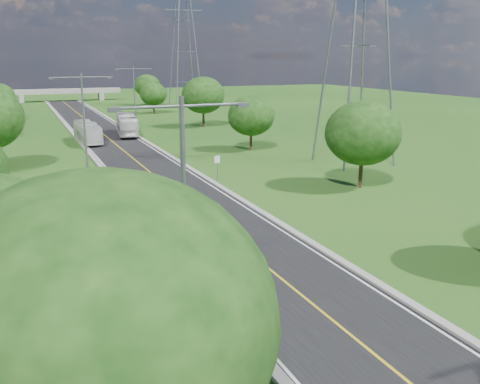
{
  "coord_description": "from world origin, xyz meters",
  "views": [
    {
      "loc": [
        -12.33,
        -9.05,
        11.57
      ],
      "look_at": [
        0.77,
        21.9,
        3.0
      ],
      "focal_mm": 40.0,
      "sensor_mm": 36.0,
      "label": 1
    }
  ],
  "objects": [
    {
      "name": "power_tower_near",
      "position": [
        22.0,
        40.0,
        14.01
      ],
      "size": [
        9.0,
        6.4,
        28.0
      ],
      "color": "slate",
      "rests_on": "ground"
    },
    {
      "name": "curb_right",
      "position": [
        4.25,
        66.0,
        0.11
      ],
      "size": [
        0.5,
        150.0,
        0.22
      ],
      "primitive_type": "cube",
      "color": "gray",
      "rests_on": "ground"
    },
    {
      "name": "bus_inbound",
      "position": [
        -3.2,
        66.04,
        1.46
      ],
      "size": [
        2.65,
        10.14,
        2.81
      ],
      "primitive_type": "imported",
      "rotation": [
        0.0,
        0.0,
        0.03
      ],
      "color": "silver",
      "rests_on": "road"
    },
    {
      "name": "power_tower_far",
      "position": [
        26.0,
        115.0,
        14.01
      ],
      "size": [
        9.0,
        6.4,
        28.0
      ],
      "color": "slate",
      "rests_on": "ground"
    },
    {
      "name": "tree_rd",
      "position": [
        17.0,
        76.0,
        5.27
      ],
      "size": [
        7.14,
        7.14,
        8.3
      ],
      "color": "black",
      "rests_on": "ground"
    },
    {
      "name": "bus_outbound",
      "position": [
        3.2,
        71.13,
        1.61
      ],
      "size": [
        4.01,
        11.36,
        3.1
      ],
      "primitive_type": "imported",
      "rotation": [
        0.0,
        0.0,
        3.01
      ],
      "color": "silver",
      "rests_on": "road"
    },
    {
      "name": "speed_limit_sign",
      "position": [
        5.2,
        37.98,
        1.6
      ],
      "size": [
        0.55,
        0.09,
        2.4
      ],
      "color": "slate",
      "rests_on": "ground"
    },
    {
      "name": "tree_re",
      "position": [
        14.5,
        100.0,
        4.02
      ],
      "size": [
        5.46,
        5.46,
        6.35
      ],
      "color": "black",
      "rests_on": "ground"
    },
    {
      "name": "road",
      "position": [
        0.0,
        66.0,
        0.03
      ],
      "size": [
        8.0,
        150.0,
        0.06
      ],
      "primitive_type": "cube",
      "color": "black",
      "rests_on": "ground"
    },
    {
      "name": "streetlight_near_left",
      "position": [
        -6.0,
        12.0,
        5.94
      ],
      "size": [
        5.9,
        0.25,
        10.0
      ],
      "color": "slate",
      "rests_on": "ground"
    },
    {
      "name": "tree_rb",
      "position": [
        16.0,
        30.0,
        4.95
      ],
      "size": [
        6.72,
        6.72,
        7.82
      ],
      "color": "black",
      "rests_on": "ground"
    },
    {
      "name": "tree_rf",
      "position": [
        18.0,
        120.0,
        4.64
      ],
      "size": [
        6.3,
        6.3,
        7.33
      ],
      "color": "black",
      "rests_on": "ground"
    },
    {
      "name": "curb_left",
      "position": [
        -4.25,
        66.0,
        0.11
      ],
      "size": [
        0.5,
        150.0,
        0.22
      ],
      "primitive_type": "cube",
      "color": "gray",
      "rests_on": "ground"
    },
    {
      "name": "overpass",
      "position": [
        0.0,
        140.0,
        2.41
      ],
      "size": [
        30.0,
        3.0,
        3.2
      ],
      "color": "gray",
      "rests_on": "ground"
    },
    {
      "name": "ground",
      "position": [
        0.0,
        60.0,
        0.0
      ],
      "size": [
        260.0,
        260.0,
        0.0
      ],
      "primitive_type": "plane",
      "color": "#1D4814",
      "rests_on": "ground"
    },
    {
      "name": "tree_lf",
      "position": [
        -11.0,
        2.0,
        5.89
      ],
      "size": [
        7.98,
        7.98,
        9.28
      ],
      "color": "black",
      "rests_on": "ground"
    },
    {
      "name": "streetlight_far_right",
      "position": [
        6.0,
        78.0,
        5.94
      ],
      "size": [
        5.9,
        0.25,
        10.0
      ],
      "color": "slate",
      "rests_on": "ground"
    },
    {
      "name": "streetlight_mid_left",
      "position": [
        -6.0,
        45.0,
        5.94
      ],
      "size": [
        5.9,
        0.25,
        10.0
      ],
      "color": "slate",
      "rests_on": "ground"
    },
    {
      "name": "tree_rc",
      "position": [
        15.0,
        52.0,
        4.33
      ],
      "size": [
        5.88,
        5.88,
        6.84
      ],
      "color": "black",
      "rests_on": "ground"
    }
  ]
}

